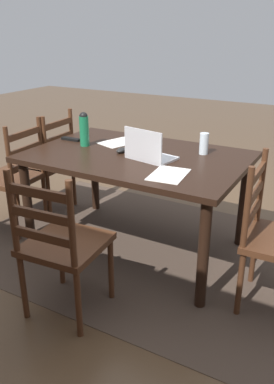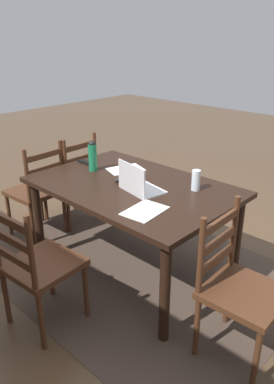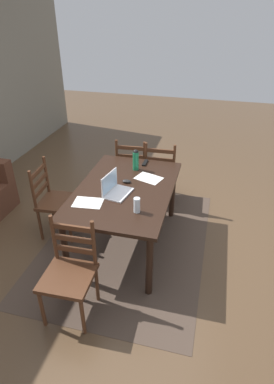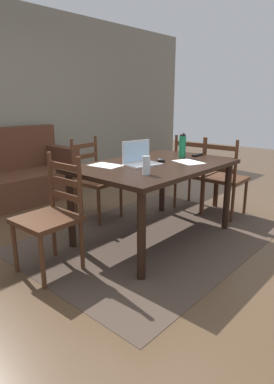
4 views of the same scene
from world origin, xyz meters
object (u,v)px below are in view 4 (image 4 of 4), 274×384
at_px(tv_remote, 197,155).
at_px(dining_table, 155,173).
at_px(couch, 6,177).
at_px(water_bottle, 182,145).
at_px(chair_far_head, 95,180).
at_px(chair_right_near, 224,178).
at_px(drinking_glass, 146,165).
at_px(laptop, 140,159).
at_px(chair_left_far, 51,217).
at_px(chair_right_far, 194,173).
at_px(computer_mouse, 161,160).

bearing_deg(tv_remote, dining_table, 83.74).
height_order(couch, water_bottle, water_bottle).
height_order(chair_far_head, chair_right_near, same).
bearing_deg(drinking_glass, tv_remote, 9.00).
xyz_separation_m(drinking_glass, tv_remote, (1.08, 0.17, -0.07)).
relative_size(water_bottle, drinking_glass, 1.69).
relative_size(laptop, tv_remote, 2.09).
distance_m(dining_table, laptop, 0.21).
bearing_deg(water_bottle, dining_table, -179.84).
relative_size(couch, drinking_glass, 11.59).
bearing_deg(chair_left_far, chair_right_near, -11.06).
relative_size(drinking_glass, tv_remote, 0.91).
height_order(chair_right_far, laptop, laptop).
relative_size(chair_right_far, couch, 0.53).
xyz_separation_m(chair_right_near, laptop, (-1.20, 0.29, 0.37)).
xyz_separation_m(chair_right_far, drinking_glass, (-1.49, -0.45, 0.39)).
bearing_deg(couch, chair_right_far, -53.44).
bearing_deg(chair_left_far, dining_table, -11.05).
xyz_separation_m(chair_far_head, laptop, (-0.13, -0.81, 0.37)).
distance_m(chair_right_near, drinking_glass, 1.54).
bearing_deg(computer_mouse, dining_table, -171.71).
bearing_deg(computer_mouse, chair_left_far, 170.80).
bearing_deg(couch, laptop, -82.09).
bearing_deg(laptop, chair_right_near, -13.43).
bearing_deg(chair_right_near, chair_left_far, 168.94).
relative_size(dining_table, tv_remote, 9.21).
distance_m(chair_left_far, tv_remote, 1.78).
bearing_deg(chair_left_far, chair_far_head, 32.55).
xyz_separation_m(chair_right_far, water_bottle, (-0.61, -0.20, 0.44)).
height_order(chair_left_far, laptop, laptop).
xyz_separation_m(chair_right_near, water_bottle, (-0.61, 0.21, 0.44)).
height_order(chair_left_far, tv_remote, chair_left_far).
xyz_separation_m(laptop, drinking_glass, (-0.29, -0.32, 0.02)).
relative_size(chair_left_far, tv_remote, 5.59).
bearing_deg(chair_right_far, computer_mouse, -168.85).
bearing_deg(computer_mouse, tv_remote, -9.55).
xyz_separation_m(water_bottle, drinking_glass, (-0.89, -0.24, -0.06)).
xyz_separation_m(computer_mouse, tv_remote, (0.54, -0.09, -0.01)).
distance_m(couch, computer_mouse, 2.32).
relative_size(chair_left_far, computer_mouse, 9.50).
bearing_deg(chair_right_far, drinking_glass, -163.26).
height_order(dining_table, laptop, laptop).
distance_m(dining_table, drinking_glass, 0.51).
bearing_deg(dining_table, couch, 100.96).
bearing_deg(chair_far_head, chair_left_far, -147.45).
bearing_deg(drinking_glass, laptop, 48.28).
bearing_deg(chair_right_near, chair_right_far, 89.99).
bearing_deg(dining_table, laptop, 149.60).
height_order(drinking_glass, tv_remote, drinking_glass).
bearing_deg(laptop, tv_remote, -10.70).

